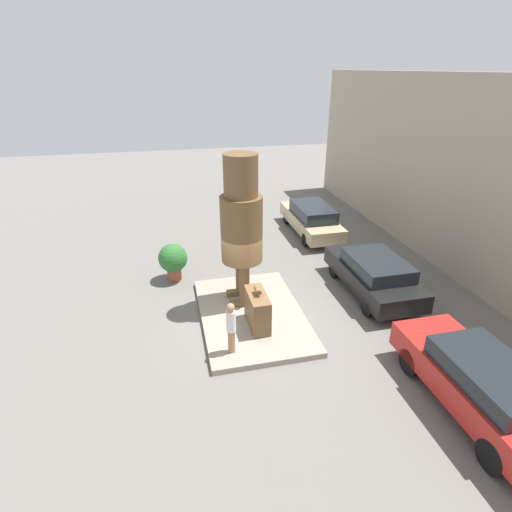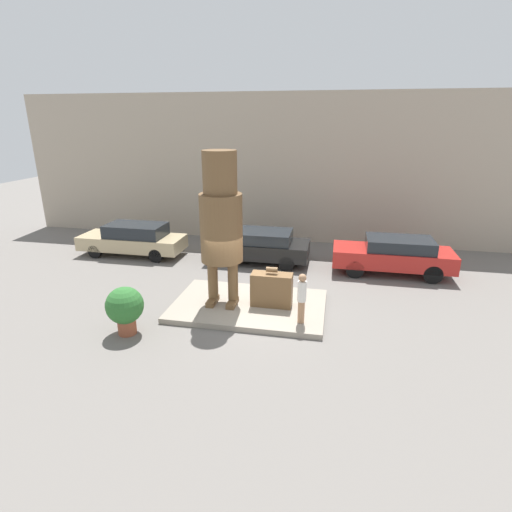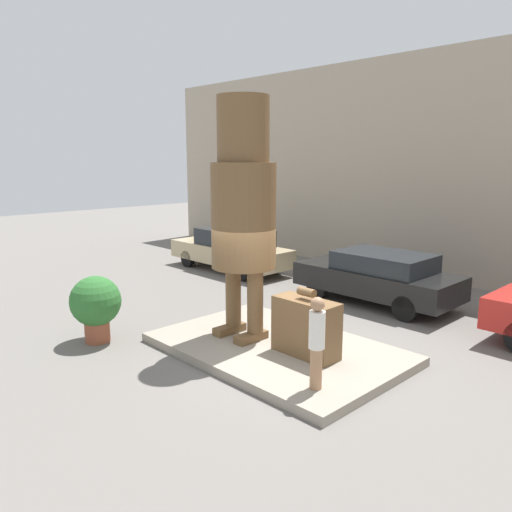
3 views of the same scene
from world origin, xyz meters
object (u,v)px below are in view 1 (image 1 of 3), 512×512
object	(u,v)px
statue_figure	(241,220)
planter_pot	(173,259)
parked_car_black	(373,273)
parked_car_tan	(311,218)
giant_suitcase	(257,310)
tourist	(231,326)
parked_car_red	(481,384)

from	to	relation	value
statue_figure	planter_pot	distance (m)	3.88
statue_figure	parked_car_black	world-z (taller)	statue_figure
parked_car_tan	parked_car_black	size ratio (longest dim) A/B	1.08
giant_suitcase	tourist	bearing A→B (deg)	-42.91
tourist	parked_car_black	distance (m)	6.00
parked_car_red	parked_car_tan	bearing A→B (deg)	-0.52
statue_figure	giant_suitcase	bearing A→B (deg)	5.08
parked_car_black	parked_car_red	world-z (taller)	parked_car_red
giant_suitcase	parked_car_tan	xyz separation A→B (m)	(-7.16, 4.36, 0.04)
statue_figure	planter_pot	size ratio (longest dim) A/B	3.41
tourist	parked_car_tan	size ratio (longest dim) A/B	0.33
statue_figure	planter_pot	bearing A→B (deg)	-136.27
parked_car_red	statue_figure	bearing A→B (deg)	36.80
parked_car_red	planter_pot	distance (m)	10.51
parked_car_tan	planter_pot	size ratio (longest dim) A/B	3.30
parked_car_black	planter_pot	xyz separation A→B (m)	(-2.61, -6.87, 0.08)
parked_car_tan	parked_car_red	distance (m)	11.44
tourist	planter_pot	xyz separation A→B (m)	(-4.96, -1.36, -0.19)
statue_figure	parked_car_tan	xyz separation A→B (m)	(-5.56, 4.50, -2.29)
giant_suitcase	parked_car_black	xyz separation A→B (m)	(-1.29, 4.53, 0.03)
giant_suitcase	parked_car_black	bearing A→B (deg)	105.93
statue_figure	parked_car_tan	world-z (taller)	statue_figure
parked_car_tan	parked_car_black	distance (m)	5.87
giant_suitcase	parked_car_red	world-z (taller)	giant_suitcase
tourist	parked_car_tan	xyz separation A→B (m)	(-8.21, 5.34, -0.26)
tourist	parked_car_red	size ratio (longest dim) A/B	0.33
tourist	planter_pot	distance (m)	5.14
parked_car_tan	parked_car_red	xyz separation A→B (m)	(11.44, -0.10, 0.05)
tourist	parked_car_black	xyz separation A→B (m)	(-2.35, 5.51, -0.26)
parked_car_black	statue_figure	bearing A→B (deg)	86.27
giant_suitcase	tourist	world-z (taller)	tourist
parked_car_tan	statue_figure	bearing A→B (deg)	141.00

